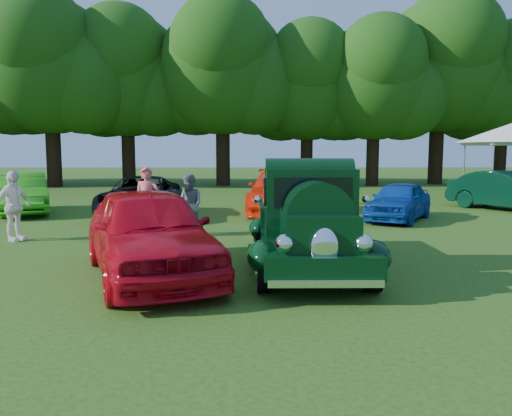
{
  "coord_description": "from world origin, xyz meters",
  "views": [
    {
      "loc": [
        -0.3,
        -9.37,
        2.3
      ],
      "look_at": [
        -0.19,
        1.02,
        1.1
      ],
      "focal_mm": 35.0,
      "sensor_mm": 36.0,
      "label": 1
    }
  ],
  "objects_px": {
    "hero_pickup": "(307,225)",
    "back_car_blue": "(399,201)",
    "spectator_pink": "(147,202)",
    "back_car_lime": "(23,193)",
    "spectator_white": "(13,206)",
    "canopy_tent": "(512,134)",
    "red_convertible": "(149,232)",
    "spectator_grey": "(190,205)",
    "back_car_green": "(509,191)",
    "back_car_black": "(141,197)",
    "back_car_orange": "(280,191)"
  },
  "relations": [
    {
      "from": "hero_pickup",
      "to": "back_car_blue",
      "type": "height_order",
      "value": "hero_pickup"
    },
    {
      "from": "spectator_pink",
      "to": "back_car_lime",
      "type": "bearing_deg",
      "value": 141.45
    },
    {
      "from": "back_car_blue",
      "to": "spectator_white",
      "type": "bearing_deg",
      "value": -130.02
    },
    {
      "from": "back_car_lime",
      "to": "canopy_tent",
      "type": "relative_size",
      "value": 0.95
    },
    {
      "from": "red_convertible",
      "to": "spectator_grey",
      "type": "distance_m",
      "value": 4.49
    },
    {
      "from": "back_car_lime",
      "to": "back_car_blue",
      "type": "bearing_deg",
      "value": -33.64
    },
    {
      "from": "back_car_lime",
      "to": "back_car_green",
      "type": "relative_size",
      "value": 0.97
    },
    {
      "from": "back_car_green",
      "to": "spectator_white",
      "type": "xyz_separation_m",
      "value": [
        -16.04,
        -6.44,
        0.14
      ]
    },
    {
      "from": "hero_pickup",
      "to": "spectator_grey",
      "type": "relative_size",
      "value": 3.01
    },
    {
      "from": "back_car_lime",
      "to": "back_car_black",
      "type": "distance_m",
      "value": 4.73
    },
    {
      "from": "spectator_pink",
      "to": "spectator_white",
      "type": "distance_m",
      "value": 3.33
    },
    {
      "from": "back_car_black",
      "to": "back_car_green",
      "type": "xyz_separation_m",
      "value": [
        13.78,
        1.91,
        0.05
      ]
    },
    {
      "from": "back_car_orange",
      "to": "back_car_green",
      "type": "height_order",
      "value": "back_car_orange"
    },
    {
      "from": "spectator_pink",
      "to": "back_car_green",
      "type": "bearing_deg",
      "value": 29.57
    },
    {
      "from": "spectator_grey",
      "to": "spectator_white",
      "type": "bearing_deg",
      "value": -122.69
    },
    {
      "from": "red_convertible",
      "to": "back_car_lime",
      "type": "xyz_separation_m",
      "value": [
        -6.51,
        9.36,
        -0.09
      ]
    },
    {
      "from": "back_car_blue",
      "to": "red_convertible",
      "type": "bearing_deg",
      "value": -101.23
    },
    {
      "from": "back_car_black",
      "to": "spectator_pink",
      "type": "height_order",
      "value": "spectator_pink"
    },
    {
      "from": "back_car_orange",
      "to": "spectator_white",
      "type": "bearing_deg",
      "value": -136.03
    },
    {
      "from": "back_car_lime",
      "to": "spectator_pink",
      "type": "height_order",
      "value": "spectator_pink"
    },
    {
      "from": "spectator_white",
      "to": "canopy_tent",
      "type": "xyz_separation_m",
      "value": [
        17.49,
        9.27,
        2.14
      ]
    },
    {
      "from": "spectator_pink",
      "to": "canopy_tent",
      "type": "bearing_deg",
      "value": 36.24
    },
    {
      "from": "back_car_black",
      "to": "back_car_green",
      "type": "relative_size",
      "value": 1.11
    },
    {
      "from": "back_car_lime",
      "to": "hero_pickup",
      "type": "bearing_deg",
      "value": -67.91
    },
    {
      "from": "back_car_lime",
      "to": "spectator_pink",
      "type": "xyz_separation_m",
      "value": [
        5.63,
        -5.23,
        0.2
      ]
    },
    {
      "from": "back_car_orange",
      "to": "back_car_green",
      "type": "relative_size",
      "value": 1.18
    },
    {
      "from": "back_car_orange",
      "to": "spectator_grey",
      "type": "height_order",
      "value": "spectator_grey"
    },
    {
      "from": "canopy_tent",
      "to": "hero_pickup",
      "type": "bearing_deg",
      "value": -130.07
    },
    {
      "from": "red_convertible",
      "to": "back_car_green",
      "type": "bearing_deg",
      "value": 18.99
    },
    {
      "from": "spectator_grey",
      "to": "spectator_pink",
      "type": "bearing_deg",
      "value": -114.84
    },
    {
      "from": "spectator_white",
      "to": "canopy_tent",
      "type": "bearing_deg",
      "value": -40.54
    },
    {
      "from": "back_car_blue",
      "to": "back_car_green",
      "type": "distance_m",
      "value": 5.77
    },
    {
      "from": "back_car_green",
      "to": "spectator_pink",
      "type": "xyz_separation_m",
      "value": [
        -12.73,
        -6.0,
        0.18
      ]
    },
    {
      "from": "hero_pickup",
      "to": "canopy_tent",
      "type": "relative_size",
      "value": 1.07
    },
    {
      "from": "back_car_orange",
      "to": "back_car_green",
      "type": "xyz_separation_m",
      "value": [
        8.93,
        0.65,
        -0.03
      ]
    },
    {
      "from": "back_car_black",
      "to": "back_car_blue",
      "type": "distance_m",
      "value": 8.73
    },
    {
      "from": "back_car_blue",
      "to": "spectator_grey",
      "type": "distance_m",
      "value": 7.2
    },
    {
      "from": "spectator_grey",
      "to": "back_car_green",
      "type": "bearing_deg",
      "value": 72.74
    },
    {
      "from": "back_car_black",
      "to": "hero_pickup",
      "type": "bearing_deg",
      "value": -58.66
    },
    {
      "from": "hero_pickup",
      "to": "spectator_white",
      "type": "bearing_deg",
      "value": 156.98
    },
    {
      "from": "back_car_blue",
      "to": "spectator_pink",
      "type": "distance_m",
      "value": 8.33
    },
    {
      "from": "red_convertible",
      "to": "spectator_grey",
      "type": "bearing_deg",
      "value": 66.02
    },
    {
      "from": "hero_pickup",
      "to": "canopy_tent",
      "type": "bearing_deg",
      "value": 49.93
    },
    {
      "from": "red_convertible",
      "to": "back_car_orange",
      "type": "distance_m",
      "value": 9.91
    },
    {
      "from": "spectator_grey",
      "to": "spectator_white",
      "type": "relative_size",
      "value": 0.93
    },
    {
      "from": "spectator_grey",
      "to": "canopy_tent",
      "type": "height_order",
      "value": "canopy_tent"
    },
    {
      "from": "spectator_pink",
      "to": "spectator_grey",
      "type": "relative_size",
      "value": 1.12
    },
    {
      "from": "hero_pickup",
      "to": "spectator_pink",
      "type": "xyz_separation_m",
      "value": [
        -3.83,
        3.48,
        0.09
      ]
    },
    {
      "from": "red_convertible",
      "to": "back_car_orange",
      "type": "bearing_deg",
      "value": 51.32
    },
    {
      "from": "red_convertible",
      "to": "spectator_white",
      "type": "distance_m",
      "value": 5.57
    }
  ]
}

